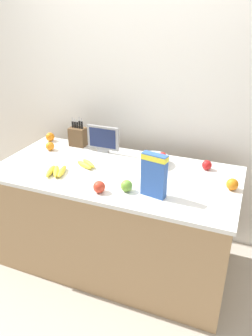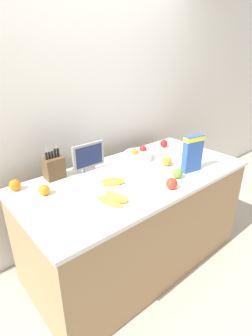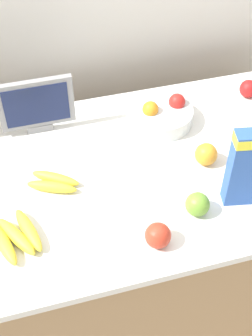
% 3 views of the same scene
% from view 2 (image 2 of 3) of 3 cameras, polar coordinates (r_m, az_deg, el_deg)
% --- Properties ---
extents(ground_plane, '(14.00, 14.00, 0.00)m').
position_cam_2_polar(ground_plane, '(2.61, 1.95, -18.84)').
color(ground_plane, '#B2A899').
extents(wall_back, '(9.00, 0.06, 2.60)m').
position_cam_2_polar(wall_back, '(2.49, -8.41, 12.86)').
color(wall_back, silver).
rests_on(wall_back, ground_plane).
extents(counter, '(1.89, 0.92, 0.87)m').
position_cam_2_polar(counter, '(2.33, 2.11, -11.04)').
color(counter, tan).
rests_on(counter, ground_plane).
extents(knife_block, '(0.15, 0.11, 0.28)m').
position_cam_2_polar(knife_block, '(2.09, -15.40, 0.09)').
color(knife_block, brown).
rests_on(knife_block, counter).
extents(small_monitor, '(0.29, 0.03, 0.24)m').
position_cam_2_polar(small_monitor, '(2.15, -8.14, 2.54)').
color(small_monitor, gray).
rests_on(small_monitor, counter).
extents(cereal_box, '(0.18, 0.09, 0.30)m').
position_cam_2_polar(cereal_box, '(2.17, 14.31, 3.35)').
color(cereal_box, '#2D56A8').
rests_on(cereal_box, counter).
extents(fruit_bowl, '(0.26, 0.26, 0.11)m').
position_cam_2_polar(fruit_bowl, '(2.40, 2.69, 2.84)').
color(fruit_bowl, silver).
rests_on(fruit_bowl, counter).
extents(banana_bunch_left, '(0.18, 0.23, 0.04)m').
position_cam_2_polar(banana_bunch_left, '(1.74, -2.79, -6.74)').
color(banana_bunch_left, yellow).
rests_on(banana_bunch_left, counter).
extents(banana_bunch_right, '(0.20, 0.16, 0.04)m').
position_cam_2_polar(banana_bunch_right, '(1.96, -2.85, -2.96)').
color(banana_bunch_right, yellow).
rests_on(banana_bunch_right, counter).
extents(apple_rear, '(0.08, 0.08, 0.08)m').
position_cam_2_polar(apple_rear, '(2.07, 11.11, -1.12)').
color(apple_rear, '#6B9E33').
rests_on(apple_rear, counter).
extents(apple_by_knife_block, '(0.08, 0.08, 0.08)m').
position_cam_2_polar(apple_by_knife_block, '(1.91, 9.92, -3.35)').
color(apple_by_knife_block, red).
rests_on(apple_by_knife_block, counter).
extents(apple_middle, '(0.08, 0.08, 0.08)m').
position_cam_2_polar(apple_middle, '(2.72, 8.25, 5.30)').
color(apple_middle, red).
rests_on(apple_middle, counter).
extents(orange_mid_left, '(0.08, 0.08, 0.08)m').
position_cam_2_polar(orange_mid_left, '(2.28, 8.86, 1.51)').
color(orange_mid_left, orange).
rests_on(orange_mid_left, counter).
extents(orange_near_bowl, '(0.08, 0.08, 0.08)m').
position_cam_2_polar(orange_near_bowl, '(1.89, -17.40, -4.59)').
color(orange_near_bowl, orange).
rests_on(orange_near_bowl, counter).
extents(orange_by_cereal, '(0.08, 0.08, 0.08)m').
position_cam_2_polar(orange_by_cereal, '(2.02, -23.04, -3.47)').
color(orange_by_cereal, orange).
rests_on(orange_by_cereal, counter).
extents(orange_front_center, '(0.08, 0.08, 0.08)m').
position_cam_2_polar(orange_front_center, '(2.74, 15.31, 4.85)').
color(orange_front_center, orange).
rests_on(orange_front_center, counter).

